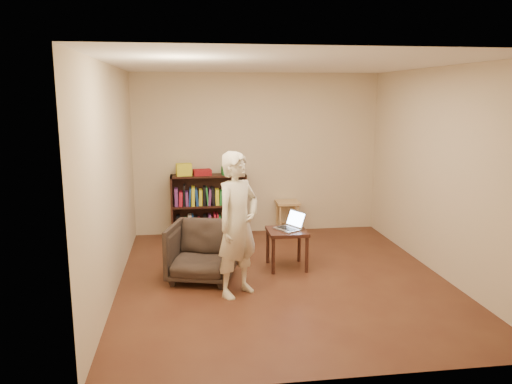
{
  "coord_description": "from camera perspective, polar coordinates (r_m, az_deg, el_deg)",
  "views": [
    {
      "loc": [
        -1.15,
        -5.79,
        2.26
      ],
      "look_at": [
        -0.29,
        0.35,
        1.04
      ],
      "focal_mm": 35.0,
      "sensor_mm": 36.0,
      "label": 1
    }
  ],
  "objects": [
    {
      "name": "ceiling",
      "position": [
        5.91,
        3.35,
        14.39
      ],
      "size": [
        4.5,
        4.5,
        0.0
      ],
      "primitive_type": "plane",
      "color": "white",
      "rests_on": "wall_back"
    },
    {
      "name": "floor",
      "position": [
        6.32,
        3.08,
        -9.88
      ],
      "size": [
        4.5,
        4.5,
        0.0
      ],
      "primitive_type": "plane",
      "color": "#442016",
      "rests_on": "ground"
    },
    {
      "name": "bookshelf",
      "position": [
        8.09,
        -5.4,
        -1.94
      ],
      "size": [
        1.2,
        0.3,
        1.0
      ],
      "color": "black",
      "rests_on": "floor"
    },
    {
      "name": "stool",
      "position": [
        8.19,
        3.62,
        -1.79
      ],
      "size": [
        0.37,
        0.37,
        0.54
      ],
      "color": "tan",
      "rests_on": "floor"
    },
    {
      "name": "box_yellow",
      "position": [
        7.94,
        -8.24,
        2.55
      ],
      "size": [
        0.26,
        0.2,
        0.19
      ],
      "primitive_type": "cube",
      "rotation": [
        0.0,
        0.0,
        0.14
      ],
      "color": "yellow",
      "rests_on": "bookshelf"
    },
    {
      "name": "box_white",
      "position": [
        8.03,
        -1.79,
        2.39
      ],
      "size": [
        0.14,
        0.14,
        0.09
      ],
      "primitive_type": "cube",
      "rotation": [
        0.0,
        0.0,
        0.24
      ],
      "color": "silver",
      "rests_on": "bookshelf"
    },
    {
      "name": "side_table",
      "position": [
        6.58,
        3.55,
        -5.07
      ],
      "size": [
        0.5,
        0.5,
        0.51
      ],
      "color": "black",
      "rests_on": "floor"
    },
    {
      "name": "red_cloth",
      "position": [
        7.95,
        -6.16,
        2.25
      ],
      "size": [
        0.3,
        0.24,
        0.09
      ],
      "primitive_type": "cube",
      "rotation": [
        0.0,
        0.0,
        0.13
      ],
      "color": "maroon",
      "rests_on": "bookshelf"
    },
    {
      "name": "laptop",
      "position": [
        6.6,
        3.97,
        -3.76
      ],
      "size": [
        0.43,
        0.44,
        0.23
      ],
      "rotation": [
        0.0,
        0.0,
        -1.08
      ],
      "color": "#B0B0B5",
      "rests_on": "side_table"
    },
    {
      "name": "armchair",
      "position": [
        6.22,
        -6.19,
        -6.79
      ],
      "size": [
        0.94,
        0.96,
        0.71
      ],
      "primitive_type": "imported",
      "rotation": [
        0.0,
        0.0,
        -0.27
      ],
      "color": "#312721",
      "rests_on": "floor"
    },
    {
      "name": "wall_right",
      "position": [
        6.66,
        20.36,
        2.12
      ],
      "size": [
        0.0,
        4.5,
        4.5
      ],
      "primitive_type": "plane",
      "rotation": [
        1.57,
        0.0,
        -1.57
      ],
      "color": "beige",
      "rests_on": "floor"
    },
    {
      "name": "wall_back",
      "position": [
        8.17,
        0.15,
        4.36
      ],
      "size": [
        4.0,
        0.0,
        4.0
      ],
      "primitive_type": "plane",
      "rotation": [
        1.57,
        0.0,
        0.0
      ],
      "color": "beige",
      "rests_on": "floor"
    },
    {
      "name": "wall_left",
      "position": [
        5.93,
        -16.14,
        1.34
      ],
      "size": [
        0.0,
        4.5,
        4.5
      ],
      "primitive_type": "plane",
      "rotation": [
        1.57,
        0.0,
        1.57
      ],
      "color": "beige",
      "rests_on": "floor"
    },
    {
      "name": "person",
      "position": [
        5.61,
        -2.11,
        -3.75
      ],
      "size": [
        0.71,
        0.69,
        1.65
      ],
      "primitive_type": "imported",
      "rotation": [
        0.0,
        0.0,
        0.7
      ],
      "color": "beige",
      "rests_on": "floor"
    },
    {
      "name": "box_green",
      "position": [
        7.96,
        -3.44,
        2.45
      ],
      "size": [
        0.15,
        0.15,
        0.13
      ],
      "primitive_type": "cube",
      "rotation": [
        0.0,
        0.0,
        0.17
      ],
      "color": "#227F36",
      "rests_on": "bookshelf"
    }
  ]
}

